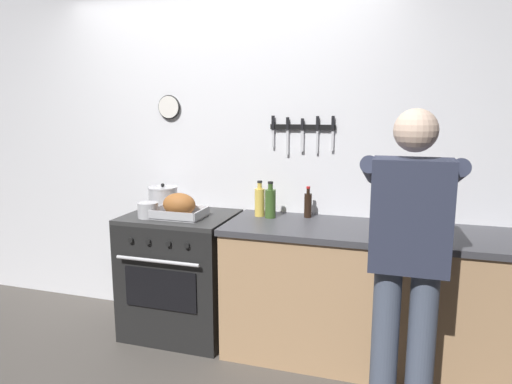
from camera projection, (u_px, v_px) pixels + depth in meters
name	position (u px, v px, depth m)	size (l,w,h in m)	color
wall_back	(225.00, 156.00, 3.54)	(6.00, 0.13, 2.60)	silver
counter_block	(379.00, 297.00, 3.00)	(2.03, 0.65, 0.90)	tan
stove	(181.00, 274.00, 3.41)	(0.76, 0.67, 0.90)	black
person_cook	(408.00, 251.00, 2.32)	(0.51, 0.63, 1.66)	#4C566B
roasting_pan	(179.00, 207.00, 3.24)	(0.35, 0.26, 0.17)	#B7B7BC
stock_pot	(163.00, 198.00, 3.47)	(0.22, 0.22, 0.21)	#B7B7BC
saucepan	(148.00, 210.00, 3.24)	(0.14, 0.14, 0.11)	#B7B7BC
cutting_board	(401.00, 233.00, 2.80)	(0.36, 0.24, 0.02)	tan
bottle_cooking_oil	(260.00, 201.00, 3.27)	(0.07, 0.07, 0.26)	gold
bottle_soy_sauce	(308.00, 205.00, 3.24)	(0.05, 0.05, 0.22)	black
bottle_olive_oil	(270.00, 203.00, 3.23)	(0.08, 0.08, 0.26)	#385623
bottle_hot_sauce	(418.00, 213.00, 3.01)	(0.05, 0.05, 0.20)	red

